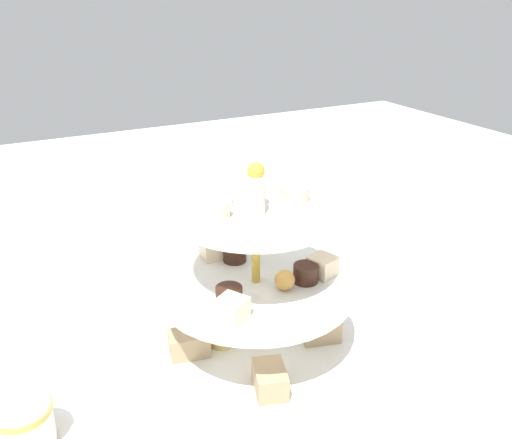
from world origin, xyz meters
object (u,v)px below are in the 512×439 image
at_px(water_glass_tall_right, 216,226).
at_px(teacup_with_saucer, 25,428).
at_px(tiered_serving_stand, 256,300).
at_px(butter_knife_left, 447,297).
at_px(butter_knife_right, 36,321).

distance_m(water_glass_tall_right, teacup_with_saucer, 0.44).
height_order(tiered_serving_stand, teacup_with_saucer, tiered_serving_stand).
relative_size(tiered_serving_stand, teacup_with_saucer, 3.22).
relative_size(tiered_serving_stand, butter_knife_left, 1.70).
bearing_deg(water_glass_tall_right, butter_knife_right, 10.73).
relative_size(butter_knife_left, butter_knife_right, 1.00).
relative_size(teacup_with_saucer, butter_knife_right, 0.53).
xyz_separation_m(tiered_serving_stand, butter_knife_left, (-0.31, 0.02, -0.08)).
bearing_deg(teacup_with_saucer, butter_knife_left, -178.71).
relative_size(water_glass_tall_right, butter_knife_left, 0.72).
bearing_deg(tiered_serving_stand, water_glass_tall_right, -102.85).
xyz_separation_m(tiered_serving_stand, teacup_with_saucer, (0.28, 0.03, -0.05)).
relative_size(teacup_with_saucer, butter_knife_left, 0.53).
height_order(water_glass_tall_right, butter_knife_left, water_glass_tall_right).
distance_m(tiered_serving_stand, water_glass_tall_right, 0.26).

